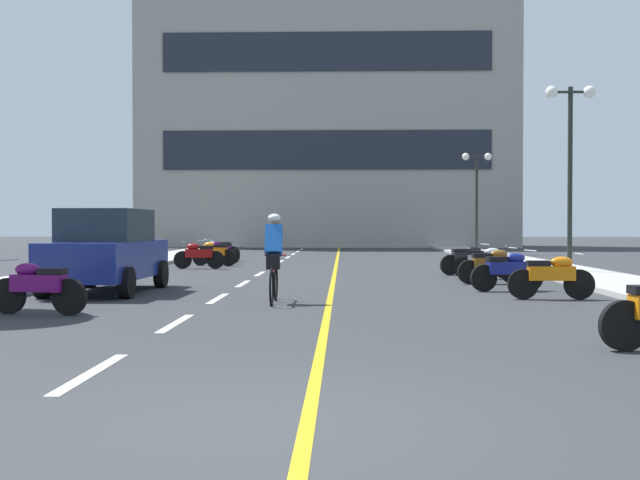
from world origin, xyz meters
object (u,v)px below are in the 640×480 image
object	(u,v)px
motorcycle_2	(552,276)
motorcycle_1	(38,286)
motorcycle_3	(508,270)
cyclist_rider	(274,256)
street_lamp_mid	(570,137)
motorcycle_5	(485,262)
motorcycle_10	(219,249)
street_lamp_far	(477,179)
motorcycle_8	(214,253)
motorcycle_4	(492,265)
motorcycle_7	(199,255)
motorcycle_6	(468,259)
parked_car_near	(106,251)
motorcycle_9	(219,251)

from	to	relation	value
motorcycle_2	motorcycle_1	bearing A→B (deg)	-162.39
motorcycle_3	cyclist_rider	world-z (taller)	cyclist_rider
cyclist_rider	street_lamp_mid	bearing A→B (deg)	47.17
street_lamp_mid	motorcycle_5	bearing A→B (deg)	-146.53
motorcycle_5	motorcycle_10	distance (m)	13.73
street_lamp_far	cyclist_rider	distance (m)	26.15
street_lamp_far	motorcycle_8	world-z (taller)	street_lamp_far
motorcycle_1	motorcycle_4	size ratio (longest dim) A/B	1.00
street_lamp_mid	motorcycle_8	world-z (taller)	street_lamp_mid
motorcycle_7	cyclist_rider	size ratio (longest dim) A/B	0.96
street_lamp_far	motorcycle_10	world-z (taller)	street_lamp_far
motorcycle_3	cyclist_rider	size ratio (longest dim) A/B	0.95
motorcycle_6	motorcycle_2	bearing A→B (deg)	-86.61
motorcycle_1	motorcycle_10	xyz separation A→B (m)	(-0.03, 19.22, 0.00)
motorcycle_5	motorcycle_6	bearing A→B (deg)	96.14
street_lamp_mid	motorcycle_5	world-z (taller)	street_lamp_mid
motorcycle_6	cyclist_rider	bearing A→B (deg)	-120.31
street_lamp_mid	parked_car_near	bearing A→B (deg)	-151.66
motorcycle_2	motorcycle_7	bearing A→B (deg)	130.00
parked_car_near	motorcycle_5	world-z (taller)	parked_car_near
motorcycle_1	motorcycle_8	size ratio (longest dim) A/B	1.02
motorcycle_4	motorcycle_3	bearing A→B (deg)	-91.17
street_lamp_far	cyclist_rider	size ratio (longest dim) A/B	2.78
street_lamp_mid	street_lamp_far	world-z (taller)	street_lamp_mid
motorcycle_4	motorcycle_10	world-z (taller)	same
street_lamp_mid	motorcycle_4	world-z (taller)	street_lamp_mid
motorcycle_5	cyclist_rider	bearing A→B (deg)	-127.48
motorcycle_4	motorcycle_8	bearing A→B (deg)	134.58
motorcycle_7	motorcycle_9	world-z (taller)	same
motorcycle_9	cyclist_rider	size ratio (longest dim) A/B	0.93
motorcycle_5	motorcycle_6	world-z (taller)	same
street_lamp_far	motorcycle_4	world-z (taller)	street_lamp_far
motorcycle_1	street_lamp_mid	bearing A→B (deg)	42.32
motorcycle_1	motorcycle_9	world-z (taller)	same
motorcycle_3	motorcycle_9	world-z (taller)	same
motorcycle_1	motorcycle_2	size ratio (longest dim) A/B	0.99
parked_car_near	motorcycle_5	size ratio (longest dim) A/B	2.51
motorcycle_1	motorcycle_3	bearing A→B (deg)	29.22
motorcycle_1	motorcycle_8	distance (m)	15.48
motorcycle_3	motorcycle_6	bearing A→B (deg)	89.87
motorcycle_7	motorcycle_8	distance (m)	1.89
motorcycle_1	motorcycle_9	xyz separation A→B (m)	(0.29, 17.19, 0.00)
motorcycle_8	motorcycle_10	world-z (taller)	same
motorcycle_5	cyclist_rider	world-z (taller)	cyclist_rider
motorcycle_1	motorcycle_8	world-z (taller)	same
street_lamp_far	motorcycle_5	bearing A→B (deg)	-98.70
motorcycle_5	motorcycle_8	world-z (taller)	same
motorcycle_5	motorcycle_9	distance (m)	12.02
motorcycle_2	motorcycle_7	xyz separation A→B (m)	(-8.97, 10.69, 0.00)
street_lamp_mid	motorcycle_1	world-z (taller)	street_lamp_mid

